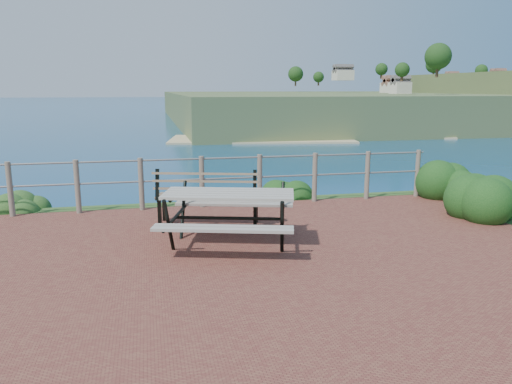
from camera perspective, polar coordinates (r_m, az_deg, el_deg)
ground at (r=6.65m, az=-2.94°, el=-8.48°), size 10.00×7.00×0.12m
ocean at (r=206.18m, az=-12.22°, el=10.94°), size 1200.00×1200.00×0.00m
safety_railing at (r=9.72m, az=-6.21°, el=1.48°), size 9.40×0.10×1.00m
picnic_table at (r=7.33m, az=-3.10°, el=-2.41°), size 2.02×1.59×0.79m
park_bench at (r=8.48m, az=-5.50°, el=0.48°), size 1.80×0.89×0.98m
shrub_right_front at (r=10.07m, az=24.85°, el=-2.53°), size 1.24×1.24×1.77m
shrub_right_edge at (r=11.33m, az=20.64°, el=-0.69°), size 1.13×1.13×1.61m
shrub_lip_west at (r=10.72m, az=-25.06°, el=-1.74°), size 0.76×0.76×0.50m
shrub_lip_east at (r=10.96m, az=3.24°, el=-0.34°), size 0.84×0.84×0.61m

